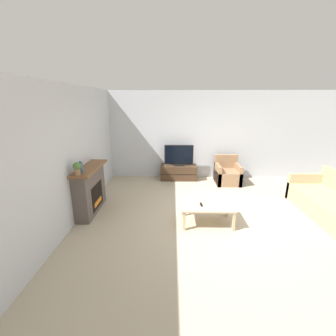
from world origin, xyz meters
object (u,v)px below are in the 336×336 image
(potted_plant, at_px, (77,168))
(tv, at_px, (179,156))
(tv_stand, at_px, (179,172))
(fireplace, at_px, (90,189))
(armchair, at_px, (227,174))
(remote, at_px, (201,204))
(coffee_table, at_px, (207,206))
(mantel_vase_left, at_px, (81,167))

(potted_plant, bearing_deg, tv, 54.14)
(tv_stand, relative_size, tv, 1.26)
(fireplace, relative_size, armchair, 1.61)
(armchair, height_order, remote, armchair)
(coffee_table, relative_size, remote, 6.67)
(armchair, bearing_deg, mantel_vase_left, -146.18)
(mantel_vase_left, relative_size, tv, 0.26)
(coffee_table, bearing_deg, remote, -163.74)
(fireplace, bearing_deg, potted_plant, -88.29)
(mantel_vase_left, bearing_deg, armchair, 33.82)
(coffee_table, bearing_deg, potted_plant, -177.91)
(fireplace, bearing_deg, mantel_vase_left, -87.58)
(mantel_vase_left, distance_m, potted_plant, 0.17)
(mantel_vase_left, xyz_separation_m, remote, (2.36, -0.11, -0.72))
(fireplace, distance_m, remote, 2.44)
(mantel_vase_left, xyz_separation_m, tv, (1.99, 2.59, -0.39))
(fireplace, distance_m, coffee_table, 2.55)
(armchair, bearing_deg, tv_stand, 169.13)
(fireplace, bearing_deg, armchair, 28.97)
(mantel_vase_left, xyz_separation_m, tv_stand, (1.99, 2.59, -0.92))
(tv_stand, relative_size, armchair, 1.38)
(potted_plant, height_order, coffee_table, potted_plant)
(mantel_vase_left, xyz_separation_m, armchair, (3.45, 2.31, -0.87))
(fireplace, height_order, potted_plant, potted_plant)
(tv, distance_m, remote, 2.74)
(mantel_vase_left, height_order, coffee_table, mantel_vase_left)
(fireplace, distance_m, mantel_vase_left, 0.73)
(tv, relative_size, armchair, 1.09)
(tv_stand, bearing_deg, mantel_vase_left, -127.52)
(potted_plant, xyz_separation_m, armchair, (3.45, 2.47, -0.91))
(armchair, bearing_deg, remote, -114.13)
(fireplace, relative_size, remote, 8.56)
(armchair, distance_m, remote, 2.65)
(potted_plant, bearing_deg, armchair, 35.65)
(tv, height_order, coffee_table, tv)
(potted_plant, height_order, tv, potted_plant)
(mantel_vase_left, height_order, tv_stand, mantel_vase_left)
(tv, height_order, remote, tv)
(tv_stand, height_order, remote, tv_stand)
(coffee_table, bearing_deg, tv_stand, 100.66)
(potted_plant, xyz_separation_m, remote, (2.36, 0.05, -0.76))
(fireplace, height_order, mantel_vase_left, mantel_vase_left)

